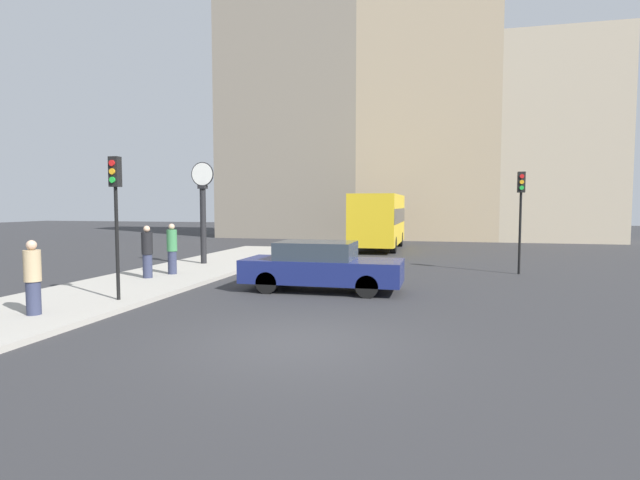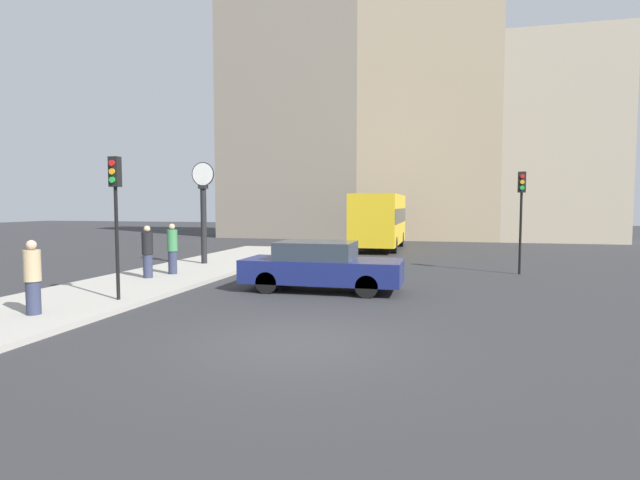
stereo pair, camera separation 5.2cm
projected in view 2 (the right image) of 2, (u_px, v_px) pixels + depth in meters
The scene contains 11 objects.
ground_plane at pixel (295, 343), 9.28m from camera, with size 120.00×120.00×0.00m, color #2D2D30.
sidewalk_corner at pixel (190, 270), 19.04m from camera, with size 3.93×20.88×0.13m, color #A39E93.
building_row at pixel (396, 124), 37.51m from camera, with size 29.07×5.00×19.07m.
sedan_car at pixel (321, 266), 14.82m from camera, with size 4.70×1.83×1.47m.
bus_distant at pixel (379, 219), 28.73m from camera, with size 2.47×7.32×3.14m.
traffic_light_near at pixel (116, 198), 12.64m from camera, with size 0.26×0.24×3.65m.
traffic_light_far at pixel (521, 201), 18.27m from camera, with size 0.26×0.24×3.77m.
street_clock at pixel (203, 208), 20.64m from camera, with size 0.99×0.31×4.19m.
pedestrian_black_jacket at pixel (148, 252), 16.61m from camera, with size 0.36×0.36×1.74m.
pedestrian_tan_coat at pixel (33, 278), 11.02m from camera, with size 0.36×0.36×1.66m.
pedestrian_green_hoodie at pixel (172, 249), 17.54m from camera, with size 0.36×0.36×1.77m.
Camera 2 is at (2.61, -8.75, 2.56)m, focal length 28.00 mm.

